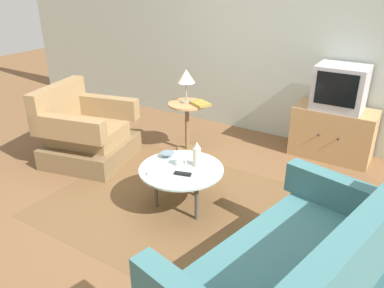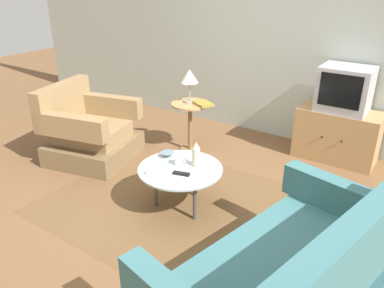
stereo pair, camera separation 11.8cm
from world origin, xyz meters
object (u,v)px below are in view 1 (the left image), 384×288
(side_table, at_px, (187,117))
(tv_stand, at_px, (333,133))
(armchair, at_px, (85,135))
(book, at_px, (200,104))
(mug, at_px, (179,161))
(tv_remote_silver, at_px, (155,173))
(television, at_px, (340,87))
(tv_remote_dark, at_px, (183,174))
(bowl, at_px, (167,155))
(table_lamp, at_px, (186,77))
(couch, at_px, (295,279))
(coffee_table, at_px, (181,172))
(vase, at_px, (197,154))

(side_table, distance_m, tv_stand, 1.74)
(armchair, xyz_separation_m, book, (1.04, 0.86, 0.32))
(armchair, bearing_deg, tv_stand, 110.15)
(mug, height_order, tv_remote_silver, mug)
(television, xyz_separation_m, tv_remote_dark, (-0.83, -1.96, -0.43))
(mug, xyz_separation_m, tv_remote_dark, (0.13, -0.14, -0.03))
(tv_remote_dark, bearing_deg, television, -129.44)
(armchair, bearing_deg, bowl, 70.44)
(armchair, height_order, table_lamp, table_lamp)
(couch, bearing_deg, table_lamp, 60.11)
(coffee_table, xyz_separation_m, tv_stand, (0.91, 1.87, -0.08))
(armchair, xyz_separation_m, coffee_table, (1.52, -0.26, 0.07))
(armchair, xyz_separation_m, couch, (2.81, -0.93, -0.01))
(bowl, distance_m, tv_remote_silver, 0.34)
(armchair, distance_m, side_table, 1.21)
(couch, distance_m, book, 2.54)
(side_table, xyz_separation_m, tv_stand, (1.55, 0.78, -0.14))
(mug, bearing_deg, book, 111.44)
(couch, distance_m, table_lamp, 2.72)
(bowl, bearing_deg, television, 56.67)
(armchair, bearing_deg, vase, 71.68)
(armchair, relative_size, table_lamp, 2.70)
(coffee_table, height_order, television, television)
(mug, distance_m, book, 1.16)
(tv_stand, bearing_deg, book, -151.56)
(table_lamp, bearing_deg, bowl, -66.81)
(side_table, distance_m, tv_remote_dark, 1.38)
(bowl, bearing_deg, side_table, 112.50)
(book, bearing_deg, couch, -19.62)
(table_lamp, distance_m, book, 0.34)
(table_lamp, xyz_separation_m, vase, (0.76, -0.99, -0.39))
(bowl, bearing_deg, book, 103.19)
(tv_remote_silver, bearing_deg, book, 59.72)
(television, bearing_deg, side_table, -153.23)
(television, height_order, book, television)
(side_table, height_order, book, book)
(coffee_table, xyz_separation_m, side_table, (-0.64, 1.09, 0.06))
(vase, distance_m, bowl, 0.34)
(side_table, height_order, mug, side_table)
(vase, bearing_deg, tv_remote_dark, -93.23)
(armchair, distance_m, vase, 1.63)
(coffee_table, bearing_deg, side_table, 120.51)
(couch, relative_size, book, 6.57)
(vase, distance_m, tv_remote_silver, 0.41)
(tv_stand, distance_m, television, 0.55)
(armchair, relative_size, book, 3.82)
(tv_remote_dark, bearing_deg, tv_stand, -129.43)
(bowl, relative_size, tv_remote_dark, 0.85)
(television, relative_size, tv_remote_silver, 4.03)
(couch, height_order, book, couch)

